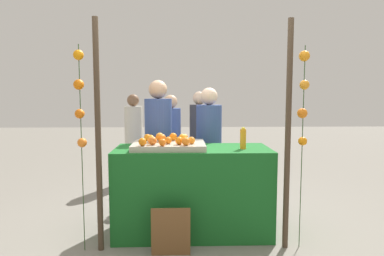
# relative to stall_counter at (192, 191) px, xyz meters

# --- Properties ---
(ground_plane) EXTENTS (24.00, 24.00, 0.00)m
(ground_plane) POSITION_rel_stall_counter_xyz_m (0.00, 0.00, -0.47)
(ground_plane) COLOR gray
(stall_counter) EXTENTS (1.66, 0.71, 0.94)m
(stall_counter) POSITION_rel_stall_counter_xyz_m (0.00, 0.00, 0.00)
(stall_counter) COLOR #196023
(stall_counter) RESTS_ON ground_plane
(orange_tray) EXTENTS (0.76, 0.58, 0.06)m
(orange_tray) POSITION_rel_stall_counter_xyz_m (-0.25, -0.02, 0.50)
(orange_tray) COLOR #B2AD99
(orange_tray) RESTS_ON stall_counter
(orange_0) EXTENTS (0.09, 0.09, 0.09)m
(orange_0) POSITION_rel_stall_counter_xyz_m (-0.07, -0.22, 0.57)
(orange_0) COLOR orange
(orange_0) RESTS_ON orange_tray
(orange_1) EXTENTS (0.09, 0.09, 0.09)m
(orange_1) POSITION_rel_stall_counter_xyz_m (-0.33, 0.04, 0.57)
(orange_1) COLOR orange
(orange_1) RESTS_ON orange_tray
(orange_2) EXTENTS (0.08, 0.08, 0.08)m
(orange_2) POSITION_rel_stall_counter_xyz_m (-0.44, -0.05, 0.57)
(orange_2) COLOR orange
(orange_2) RESTS_ON orange_tray
(orange_3) EXTENTS (0.08, 0.08, 0.08)m
(orange_3) POSITION_rel_stall_counter_xyz_m (-0.08, 0.13, 0.57)
(orange_3) COLOR orange
(orange_3) RESTS_ON orange_tray
(orange_4) EXTENTS (0.08, 0.08, 0.08)m
(orange_4) POSITION_rel_stall_counter_xyz_m (-0.14, -0.16, 0.57)
(orange_4) COLOR orange
(orange_4) RESTS_ON orange_tray
(orange_5) EXTENTS (0.08, 0.08, 0.08)m
(orange_5) POSITION_rel_stall_counter_xyz_m (-0.26, -0.11, 0.57)
(orange_5) COLOR orange
(orange_5) RESTS_ON orange_tray
(orange_6) EXTENTS (0.08, 0.08, 0.08)m
(orange_6) POSITION_rel_stall_counter_xyz_m (-0.51, -0.23, 0.57)
(orange_6) COLOR orange
(orange_6) RESTS_ON orange_tray
(orange_7) EXTENTS (0.09, 0.09, 0.09)m
(orange_7) POSITION_rel_stall_counter_xyz_m (-0.41, -0.17, 0.57)
(orange_7) COLOR orange
(orange_7) RESTS_ON orange_tray
(orange_8) EXTENTS (0.08, 0.08, 0.08)m
(orange_8) POSITION_rel_stall_counter_xyz_m (-0.45, 0.06, 0.57)
(orange_8) COLOR orange
(orange_8) RESTS_ON orange_tray
(orange_9) EXTENTS (0.08, 0.08, 0.08)m
(orange_9) POSITION_rel_stall_counter_xyz_m (-0.11, 0.06, 0.57)
(orange_9) COLOR orange
(orange_9) RESTS_ON orange_tray
(orange_10) EXTENTS (0.09, 0.09, 0.09)m
(orange_10) POSITION_rel_stall_counter_xyz_m (-0.36, 0.14, 0.58)
(orange_10) COLOR orange
(orange_10) RESTS_ON orange_tray
(orange_11) EXTENTS (0.07, 0.07, 0.07)m
(orange_11) POSITION_rel_stall_counter_xyz_m (-0.01, -0.11, 0.57)
(orange_11) COLOR orange
(orange_11) RESTS_ON orange_tray
(orange_12) EXTENTS (0.07, 0.07, 0.07)m
(orange_12) POSITION_rel_stall_counter_xyz_m (-0.31, -0.24, 0.57)
(orange_12) COLOR orange
(orange_12) RESTS_ON orange_tray
(orange_13) EXTENTS (0.09, 0.09, 0.09)m
(orange_13) POSITION_rel_stall_counter_xyz_m (-0.21, 0.15, 0.57)
(orange_13) COLOR orange
(orange_13) RESTS_ON orange_tray
(orange_14) EXTENTS (0.07, 0.07, 0.07)m
(orange_14) POSITION_rel_stall_counter_xyz_m (-0.50, 0.16, 0.57)
(orange_14) COLOR orange
(orange_14) RESTS_ON orange_tray
(juice_bottle) EXTENTS (0.06, 0.06, 0.23)m
(juice_bottle) POSITION_rel_stall_counter_xyz_m (0.53, -0.08, 0.58)
(juice_bottle) COLOR orange
(juice_bottle) RESTS_ON stall_counter
(chalkboard_sign) EXTENTS (0.37, 0.03, 0.47)m
(chalkboard_sign) POSITION_rel_stall_counter_xyz_m (-0.22, -0.53, -0.25)
(chalkboard_sign) COLOR brown
(chalkboard_sign) RESTS_ON ground_plane
(vendor_left) EXTENTS (0.34, 0.34, 1.69)m
(vendor_left) POSITION_rel_stall_counter_xyz_m (-0.40, 0.61, 0.31)
(vendor_left) COLOR #384C8C
(vendor_left) RESTS_ON ground_plane
(vendor_right) EXTENTS (0.32, 0.32, 1.59)m
(vendor_right) POSITION_rel_stall_counter_xyz_m (0.23, 0.64, 0.27)
(vendor_right) COLOR #384C8C
(vendor_right) RESTS_ON ground_plane
(crowd_person_0) EXTENTS (0.30, 0.30, 1.51)m
(crowd_person_0) POSITION_rel_stall_counter_xyz_m (-0.93, 2.27, 0.23)
(crowd_person_0) COLOR beige
(crowd_person_0) RESTS_ON ground_plane
(crowd_person_1) EXTENTS (0.30, 0.30, 1.50)m
(crowd_person_1) POSITION_rel_stall_counter_xyz_m (-0.27, 1.57, 0.23)
(crowd_person_1) COLOR #384C8C
(crowd_person_1) RESTS_ON ground_plane
(crowd_person_2) EXTENTS (0.31, 0.31, 1.55)m
(crowd_person_2) POSITION_rel_stall_counter_xyz_m (0.17, 1.89, 0.25)
(crowd_person_2) COLOR #333338
(crowd_person_2) RESTS_ON ground_plane
(canopy_post_left) EXTENTS (0.06, 0.06, 2.23)m
(canopy_post_left) POSITION_rel_stall_counter_xyz_m (-0.91, -0.39, 0.64)
(canopy_post_left) COLOR #473828
(canopy_post_left) RESTS_ON ground_plane
(canopy_post_right) EXTENTS (0.06, 0.06, 2.23)m
(canopy_post_right) POSITION_rel_stall_counter_xyz_m (0.91, -0.39, 0.64)
(canopy_post_right) COLOR #473828
(canopy_post_right) RESTS_ON ground_plane
(garland_strand_left) EXTENTS (0.11, 0.10, 1.98)m
(garland_strand_left) POSITION_rel_stall_counter_xyz_m (-1.07, -0.41, 1.01)
(garland_strand_left) COLOR #2D4C23
(garland_strand_left) RESTS_ON ground_plane
(garland_strand_right) EXTENTS (0.11, 0.10, 1.98)m
(garland_strand_right) POSITION_rel_stall_counter_xyz_m (1.05, -0.38, 1.03)
(garland_strand_right) COLOR #2D4C23
(garland_strand_right) RESTS_ON ground_plane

